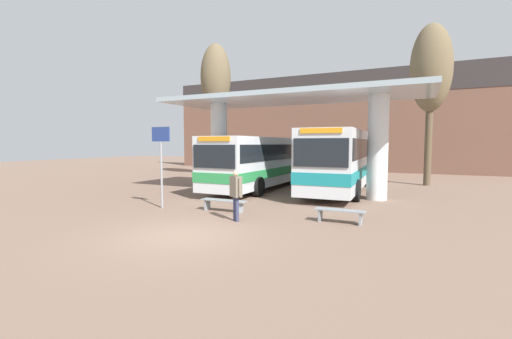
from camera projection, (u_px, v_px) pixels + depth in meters
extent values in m
plane|color=#755B4C|center=(181.00, 235.00, 10.16)|extent=(100.00, 100.00, 0.00)
cube|color=brown|center=(351.00, 122.00, 33.40)|extent=(40.00, 0.50, 9.70)
cube|color=#332D2D|center=(351.00, 83.00, 33.12)|extent=(40.00, 0.58, 2.33)
cylinder|color=silver|center=(219.00, 147.00, 20.24)|extent=(0.96, 0.96, 5.01)
cylinder|color=silver|center=(378.00, 148.00, 16.37)|extent=(0.96, 0.96, 5.01)
cube|color=#9EB2BC|center=(290.00, 98.00, 18.11)|extent=(13.91, 5.01, 0.24)
cube|color=silver|center=(266.00, 160.00, 21.17)|extent=(2.47, 11.66, 2.73)
cube|color=black|center=(266.00, 152.00, 21.13)|extent=(2.51, 11.20, 0.88)
cube|color=#2D934C|center=(266.00, 170.00, 21.21)|extent=(2.51, 11.70, 0.49)
cube|color=black|center=(214.00, 156.00, 15.88)|extent=(2.27, 0.06, 1.09)
cube|color=orange|center=(214.00, 139.00, 15.82)|extent=(1.72, 0.05, 0.22)
cylinder|color=black|center=(217.00, 184.00, 18.55)|extent=(0.28, 1.02, 1.02)
cylinder|color=black|center=(258.00, 187.00, 17.48)|extent=(0.28, 1.02, 1.02)
cylinder|color=black|center=(268.00, 174.00, 24.67)|extent=(0.28, 1.02, 1.02)
cylinder|color=black|center=(301.00, 175.00, 23.60)|extent=(0.28, 1.02, 1.02)
cube|color=silver|center=(341.00, 158.00, 19.42)|extent=(3.05, 10.86, 3.05)
cube|color=black|center=(341.00, 148.00, 19.37)|extent=(3.07, 10.43, 0.98)
cube|color=teal|center=(341.00, 170.00, 19.47)|extent=(3.09, 10.90, 0.55)
cube|color=black|center=(320.00, 153.00, 14.43)|extent=(2.35, 0.17, 1.22)
cube|color=orange|center=(321.00, 131.00, 14.36)|extent=(1.79, 0.13, 0.22)
cylinder|color=black|center=(304.00, 188.00, 16.97)|extent=(0.33, 1.05, 1.04)
cylinder|color=black|center=(357.00, 190.00, 15.96)|extent=(0.33, 1.05, 1.04)
cylinder|color=black|center=(329.00, 177.00, 22.73)|extent=(0.33, 1.05, 1.04)
cylinder|color=black|center=(369.00, 178.00, 21.73)|extent=(0.33, 1.05, 1.04)
cube|color=gray|center=(340.00, 210.00, 11.65)|extent=(1.71, 0.44, 0.04)
cube|color=gray|center=(320.00, 215.00, 11.96)|extent=(0.07, 0.37, 0.42)
cube|color=gray|center=(361.00, 219.00, 11.37)|extent=(0.07, 0.37, 0.42)
cube|color=gray|center=(223.00, 200.00, 13.66)|extent=(1.94, 0.44, 0.04)
cube|color=gray|center=(207.00, 205.00, 14.02)|extent=(0.07, 0.37, 0.42)
cube|color=gray|center=(240.00, 208.00, 13.34)|extent=(0.07, 0.37, 0.42)
cylinder|color=gray|center=(162.00, 175.00, 14.29)|extent=(0.09, 0.09, 2.79)
cube|color=navy|center=(161.00, 134.00, 14.16)|extent=(0.90, 0.06, 0.60)
cylinder|color=#333856|center=(235.00, 209.00, 11.98)|extent=(0.17, 0.17, 0.86)
cylinder|color=#333856|center=(237.00, 209.00, 11.84)|extent=(0.17, 0.17, 0.86)
cube|color=#706656|center=(236.00, 187.00, 11.85)|extent=(0.53, 0.47, 0.72)
sphere|color=tan|center=(236.00, 174.00, 11.82)|extent=(0.20, 0.20, 0.20)
cylinder|color=#706656|center=(232.00, 186.00, 12.09)|extent=(0.13, 0.13, 0.61)
cylinder|color=#706656|center=(240.00, 187.00, 11.62)|extent=(0.13, 0.13, 0.61)
cylinder|color=brown|center=(428.00, 139.00, 21.97)|extent=(0.43, 0.43, 5.97)
ellipsoid|color=brown|center=(431.00, 68.00, 21.63)|extent=(2.51, 2.51, 5.53)
cylinder|color=brown|center=(216.00, 136.00, 28.38)|extent=(0.28, 0.28, 6.65)
ellipsoid|color=brown|center=(216.00, 77.00, 28.02)|extent=(2.46, 2.46, 5.42)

